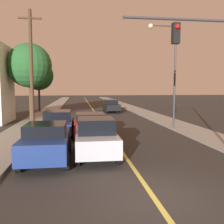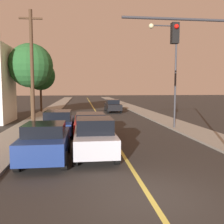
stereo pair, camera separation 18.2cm
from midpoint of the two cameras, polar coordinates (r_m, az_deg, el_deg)
ground_plane at (r=7.46m, az=9.52°, el=-18.95°), size 200.00×200.00×0.00m
road_surface at (r=42.66m, az=-4.39°, el=1.34°), size 9.44×80.00×0.01m
sidewalk_left at (r=42.79m, az=-12.41°, el=1.32°), size 2.50×80.00×0.12m
sidewalk_right at (r=43.34m, az=3.52°, el=1.49°), size 2.50×80.00×0.12m
car_near_lane_front at (r=11.24m, az=-3.58°, el=-5.75°), size 1.89×4.11×1.76m
car_near_lane_second at (r=16.19m, az=-4.67°, el=-2.66°), size 2.12×4.93×1.48m
car_outer_lane_front at (r=10.85m, az=-14.51°, el=-6.56°), size 1.94×4.03×1.63m
car_outer_lane_second at (r=16.90m, az=-11.82°, el=-2.35°), size 1.99×5.08×1.60m
car_far_oncoming at (r=31.87m, az=0.35°, el=1.44°), size 1.85×4.71×1.60m
traffic_signal_mast at (r=12.33m, az=21.77°, el=11.12°), size 5.35×0.42×6.21m
streetlamp_right at (r=19.15m, az=13.25°, el=11.05°), size 2.15×0.36×7.60m
utility_pole_left at (r=18.78m, az=-17.54°, el=9.53°), size 1.60×0.24×8.40m
tree_left_near at (r=32.84m, az=-15.90°, el=7.98°), size 3.66×3.66×6.35m
tree_left_far at (r=24.54m, az=-17.88°, el=10.03°), size 4.06×4.06×7.05m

